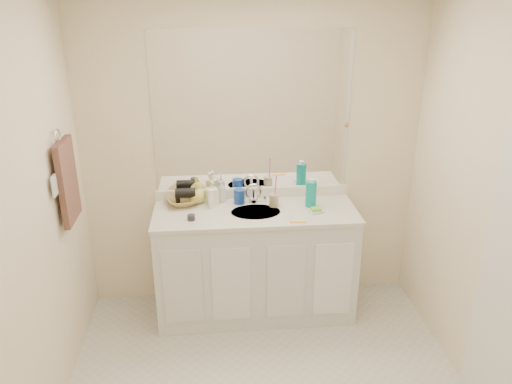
{
  "coord_description": "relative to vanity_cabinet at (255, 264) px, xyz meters",
  "views": [
    {
      "loc": [
        -0.31,
        -2.36,
        2.4
      ],
      "look_at": [
        0.0,
        0.97,
        1.05
      ],
      "focal_mm": 35.0,
      "sensor_mm": 36.0,
      "label": 1
    }
  ],
  "objects": [
    {
      "name": "sink_basin",
      "position": [
        0.0,
        -0.02,
        0.44
      ],
      "size": [
        0.37,
        0.37,
        0.02
      ],
      "primitive_type": "cylinder",
      "color": "beige",
      "rests_on": "countertop"
    },
    {
      "name": "hair_dryer",
      "position": [
        -0.52,
        0.17,
        0.54
      ],
      "size": [
        0.15,
        0.08,
        0.08
      ],
      "primitive_type": "cylinder",
      "rotation": [
        0.0,
        1.57,
        0.02
      ],
      "color": "black",
      "rests_on": "wicker_basket"
    },
    {
      "name": "vanity_cabinet",
      "position": [
        0.0,
        0.0,
        0.0
      ],
      "size": [
        1.5,
        0.55,
        0.85
      ],
      "primitive_type": "cube",
      "color": "silver",
      "rests_on": "floor"
    },
    {
      "name": "countertop",
      "position": [
        0.0,
        0.0,
        0.44
      ],
      "size": [
        1.52,
        0.57,
        0.03
      ],
      "primitive_type": "cube",
      "color": "silver",
      "rests_on": "vanity_cabinet"
    },
    {
      "name": "toothbrush",
      "position": [
        0.16,
        0.07,
        0.6
      ],
      "size": [
        0.02,
        0.04,
        0.2
      ],
      "primitive_type": "cylinder",
      "rotation": [
        0.14,
        0.0,
        0.37
      ],
      "color": "#FF43BC",
      "rests_on": "tan_cup"
    },
    {
      "name": "orange_comb",
      "position": [
        0.28,
        -0.23,
        0.46
      ],
      "size": [
        0.12,
        0.03,
        0.0
      ],
      "primitive_type": "cube",
      "rotation": [
        0.0,
        0.0,
        -0.06
      ],
      "color": "#FFA81A",
      "rests_on": "countertop"
    },
    {
      "name": "wall_back",
      "position": [
        0.0,
        0.28,
        0.77
      ],
      "size": [
        2.6,
        0.02,
        2.4
      ],
      "primitive_type": "cube",
      "color": "#FAE9C4",
      "rests_on": "floor"
    },
    {
      "name": "towel_ring",
      "position": [
        -1.27,
        -0.25,
        1.12
      ],
      "size": [
        0.01,
        0.11,
        0.11
      ],
      "primitive_type": "torus",
      "rotation": [
        0.0,
        1.57,
        0.0
      ],
      "color": "silver",
      "rests_on": "wall_left"
    },
    {
      "name": "backsplash",
      "position": [
        0.0,
        0.26,
        0.5
      ],
      "size": [
        1.52,
        0.03,
        0.08
      ],
      "primitive_type": "cube",
      "color": "white",
      "rests_on": "countertop"
    },
    {
      "name": "blue_mug",
      "position": [
        -0.11,
        0.15,
        0.51
      ],
      "size": [
        0.11,
        0.11,
        0.11
      ],
      "primitive_type": "cylinder",
      "rotation": [
        0.0,
        0.0,
        0.32
      ],
      "color": "#163D98",
      "rests_on": "countertop"
    },
    {
      "name": "hand_towel",
      "position": [
        -1.25,
        -0.25,
        0.82
      ],
      "size": [
        0.04,
        0.32,
        0.55
      ],
      "primitive_type": "cube",
      "color": "#432A24",
      "rests_on": "towel_ring"
    },
    {
      "name": "mirror",
      "position": [
        0.0,
        0.27,
        1.14
      ],
      "size": [
        1.48,
        0.01,
        1.2
      ],
      "primitive_type": "cube",
      "color": "white",
      "rests_on": "wall_back"
    },
    {
      "name": "soap_dish",
      "position": [
        0.44,
        -0.07,
        0.46
      ],
      "size": [
        0.12,
        0.11,
        0.01
      ],
      "primitive_type": "cube",
      "rotation": [
        0.0,
        0.0,
        0.37
      ],
      "color": "silver",
      "rests_on": "countertop"
    },
    {
      "name": "dark_jar",
      "position": [
        -0.47,
        -0.12,
        0.47
      ],
      "size": [
        0.07,
        0.07,
        0.04
      ],
      "primitive_type": "cylinder",
      "rotation": [
        0.0,
        0.0,
        -0.2
      ],
      "color": "#28272C",
      "rests_on": "countertop"
    },
    {
      "name": "extra_white_bottle",
      "position": [
        -0.32,
        0.08,
        0.53
      ],
      "size": [
        0.05,
        0.05,
        0.15
      ],
      "primitive_type": "cylinder",
      "rotation": [
        0.0,
        0.0,
        -0.06
      ],
      "color": "white",
      "rests_on": "countertop"
    },
    {
      "name": "wall_right",
      "position": [
        1.3,
        -1.02,
        0.77
      ],
      "size": [
        0.02,
        2.6,
        2.4
      ],
      "primitive_type": "cube",
      "color": "#FAE9C4",
      "rests_on": "floor"
    },
    {
      "name": "tan_cup",
      "position": [
        0.15,
        0.07,
        0.5
      ],
      "size": [
        0.07,
        0.07,
        0.1
      ],
      "primitive_type": "cylinder",
      "rotation": [
        0.0,
        0.0,
        -0.02
      ],
      "color": "tan",
      "rests_on": "countertop"
    },
    {
      "name": "soap_bottle_cream",
      "position": [
        -0.32,
        0.16,
        0.55
      ],
      "size": [
        0.1,
        0.1,
        0.19
      ],
      "primitive_type": "imported",
      "rotation": [
        0.0,
        0.0,
        0.26
      ],
      "color": "#F5F4C7",
      "rests_on": "countertop"
    },
    {
      "name": "mouthwash_bottle",
      "position": [
        0.43,
        0.05,
        0.55
      ],
      "size": [
        0.1,
        0.1,
        0.2
      ],
      "primitive_type": "cylinder",
      "rotation": [
        0.0,
        0.0,
        0.18
      ],
      "color": "#0C9793",
      "rests_on": "countertop"
    },
    {
      "name": "green_soap",
      "position": [
        0.44,
        -0.07,
        0.48
      ],
      "size": [
        0.08,
        0.06,
        0.02
      ],
      "primitive_type": "cube",
      "rotation": [
        0.0,
        0.0,
        0.17
      ],
      "color": "#72DD36",
      "rests_on": "soap_dish"
    },
    {
      "name": "wall_left",
      "position": [
        -1.3,
        -1.02,
        0.77
      ],
      "size": [
        0.02,
        2.6,
        2.4
      ],
      "primitive_type": "cube",
      "color": "#FAE9C4",
      "rests_on": "floor"
    },
    {
      "name": "faucet",
      "position": [
        0.0,
        0.16,
        0.51
      ],
      "size": [
        0.02,
        0.02,
        0.11
      ],
      "primitive_type": "cylinder",
      "color": "silver",
      "rests_on": "countertop"
    },
    {
      "name": "wicker_basket",
      "position": [
        -0.54,
        0.17,
        0.49
      ],
      "size": [
        0.31,
        0.31,
        0.06
      ],
      "primitive_type": "imported",
      "rotation": [
        0.0,
        0.0,
        0.28
      ],
      "color": "olive",
      "rests_on": "countertop"
    },
    {
      "name": "soap_bottle_yellow",
      "position": [
        -0.43,
        0.19,
        0.54
      ],
      "size": [
        0.15,
        0.15,
        0.16
      ],
      "primitive_type": "imported",
      "rotation": [
        0.0,
        0.0,
        0.22
      ],
      "color": "#E0DA57",
      "rests_on": "countertop"
    },
    {
      "name": "soap_bottle_white",
      "position": [
        -0.24,
        0.2,
        0.54
      ],
      "size": [
        0.09,
        0.09,
        0.17
      ],
      "primitive_type": "imported",
      "rotation": [
        0.0,
        0.0,
        -0.42
      ],
      "color": "silver",
      "rests_on": "countertop"
    },
    {
      "name": "switch_plate",
      "position": [
        -1.27,
        -0.45,
        0.88
      ],
      "size": [
        0.01,
        0.08,
        0.13
      ],
      "primitive_type": "cube",
      "color": "silver",
      "rests_on": "wall_left"
    }
  ]
}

